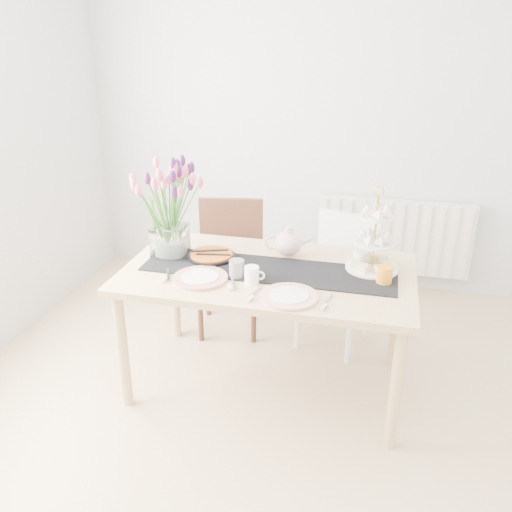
% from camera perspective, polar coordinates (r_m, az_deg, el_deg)
% --- Properties ---
extents(room_shell, '(4.50, 4.50, 4.50)m').
position_cam_1_polar(room_shell, '(2.13, 2.33, 3.90)').
color(room_shell, tan).
rests_on(room_shell, ground).
extents(radiator, '(1.20, 0.08, 0.60)m').
position_cam_1_polar(radiator, '(4.45, 14.25, 2.01)').
color(radiator, white).
rests_on(radiator, room_shell).
extents(dining_table, '(1.60, 0.90, 0.75)m').
position_cam_1_polar(dining_table, '(3.03, 1.27, -2.83)').
color(dining_table, tan).
rests_on(dining_table, ground).
extents(chair_brown, '(0.52, 0.52, 0.90)m').
position_cam_1_polar(chair_brown, '(3.77, -2.75, 0.06)').
color(chair_brown, '#3B1F15').
rests_on(chair_brown, ground).
extents(chair_white, '(0.53, 0.53, 0.87)m').
position_cam_1_polar(chair_white, '(3.63, 8.92, -1.54)').
color(chair_white, white).
rests_on(chair_white, ground).
extents(table_runner, '(1.40, 0.35, 0.01)m').
position_cam_1_polar(table_runner, '(3.00, 1.28, -1.45)').
color(table_runner, black).
rests_on(table_runner, dining_table).
extents(tulip_vase, '(0.67, 0.67, 0.57)m').
position_cam_1_polar(tulip_vase, '(3.11, -9.35, 6.37)').
color(tulip_vase, silver).
rests_on(tulip_vase, dining_table).
extents(cake_stand, '(0.29, 0.29, 0.43)m').
position_cam_1_polar(cake_stand, '(3.02, 12.27, 0.66)').
color(cake_stand, gold).
rests_on(cake_stand, dining_table).
extents(teapot, '(0.29, 0.25, 0.17)m').
position_cam_1_polar(teapot, '(3.15, 3.42, 1.35)').
color(teapot, white).
rests_on(teapot, dining_table).
extents(cream_jug, '(0.12, 0.12, 0.09)m').
position_cam_1_polar(cream_jug, '(3.10, 10.99, -0.19)').
color(cream_jug, white).
rests_on(cream_jug, dining_table).
extents(tart_tin, '(0.28, 0.28, 0.03)m').
position_cam_1_polar(tart_tin, '(3.15, -4.72, -0.00)').
color(tart_tin, black).
rests_on(tart_tin, dining_table).
extents(mug_grey, '(0.09, 0.09, 0.10)m').
position_cam_1_polar(mug_grey, '(2.90, -2.03, -1.36)').
color(mug_grey, slate).
rests_on(mug_grey, dining_table).
extents(mug_white, '(0.08, 0.08, 0.09)m').
position_cam_1_polar(mug_white, '(2.84, -0.45, -2.00)').
color(mug_white, white).
rests_on(mug_white, dining_table).
extents(mug_orange, '(0.11, 0.11, 0.10)m').
position_cam_1_polar(mug_orange, '(2.91, 13.37, -1.99)').
color(mug_orange, orange).
rests_on(mug_orange, dining_table).
extents(plate_left, '(0.39, 0.39, 0.02)m').
position_cam_1_polar(plate_left, '(2.91, -5.89, -2.31)').
color(plate_left, silver).
rests_on(plate_left, dining_table).
extents(plate_right, '(0.36, 0.36, 0.02)m').
position_cam_1_polar(plate_right, '(2.71, 3.50, -4.27)').
color(plate_right, silver).
rests_on(plate_right, dining_table).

